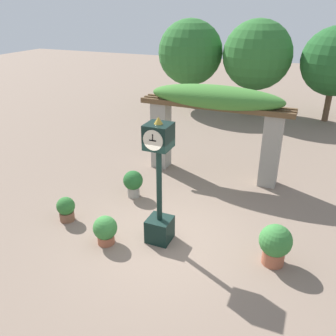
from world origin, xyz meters
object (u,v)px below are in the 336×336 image
(potted_plant_near_left, at_px, (275,243))
(potted_plant_near_right, at_px, (105,230))
(potted_plant_far_right, at_px, (66,209))
(pedestal_clock, at_px, (159,187))
(potted_plant_far_left, at_px, (133,182))

(potted_plant_near_left, relative_size, potted_plant_near_right, 1.33)
(potted_plant_near_right, bearing_deg, potted_plant_near_left, 12.17)
(potted_plant_near_left, height_order, potted_plant_near_right, potted_plant_near_left)
(potted_plant_far_right, bearing_deg, potted_plant_near_right, -16.86)
(pedestal_clock, distance_m, potted_plant_near_right, 1.63)
(pedestal_clock, distance_m, potted_plant_near_left, 2.74)
(pedestal_clock, height_order, potted_plant_far_right, pedestal_clock)
(potted_plant_near_left, bearing_deg, potted_plant_far_right, -176.02)
(potted_plant_far_left, bearing_deg, potted_plant_far_right, -118.89)
(potted_plant_near_right, height_order, potted_plant_far_left, potted_plant_far_left)
(pedestal_clock, relative_size, potted_plant_far_right, 4.61)
(potted_plant_far_left, bearing_deg, potted_plant_near_left, -19.04)
(pedestal_clock, bearing_deg, potted_plant_near_right, -150.96)
(potted_plant_near_right, xyz_separation_m, potted_plant_far_right, (-1.44, 0.44, -0.03))
(potted_plant_near_left, height_order, potted_plant_far_right, potted_plant_near_left)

